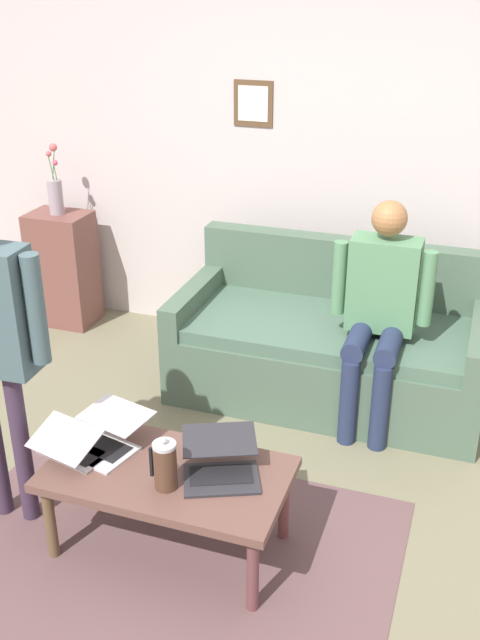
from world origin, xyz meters
name	(u,v)px	position (x,y,z in m)	size (l,w,h in m)	color
ground_plane	(200,541)	(0.00, 0.00, 0.00)	(7.68, 7.68, 0.00)	#706D52
area_rug	(162,559)	(0.11, 0.17, 0.00)	(2.03, 1.51, 0.01)	brown
back_wall	(324,147)	(0.00, -2.20, 1.35)	(7.04, 0.11, 2.70)	beige
couch	(330,346)	(-0.25, -1.51, 0.31)	(1.82, 0.89, 0.88)	#475F4C
coffee_table	(167,479)	(0.11, 0.07, 0.37)	(1.05, 0.57, 0.42)	brown
laptop_left	(221,465)	(-0.11, 0.01, 0.46)	(0.43, 0.44, 0.14)	#28282D
laptop_center	(105,437)	(0.45, -0.01, 0.46)	(0.38, 0.41, 0.13)	silver
laptop_right	(73,446)	(0.56, 0.09, 0.46)	(0.36, 0.34, 0.15)	silver
french_press	(165,465)	(0.07, 0.17, 0.53)	(0.12, 0.10, 0.24)	#4C3323
side_shelf	(64,269)	(1.80, -1.87, 0.41)	(0.42, 0.32, 0.83)	brown
flower_vase	(55,192)	(1.80, -1.87, 0.98)	(0.10, 0.12, 0.48)	#9B8D98
person_seated	(380,304)	(-0.55, -1.28, 0.73)	(0.55, 0.51, 1.28)	#222C4A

